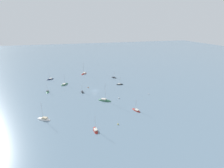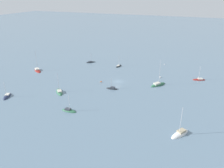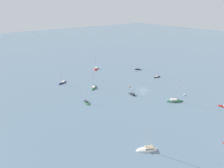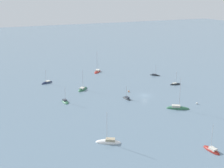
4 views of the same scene
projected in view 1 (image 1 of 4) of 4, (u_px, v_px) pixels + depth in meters
The scene contains 16 objects.
ground_plane at pixel (95, 91), 123.51m from camera, with size 600.00×600.00×0.00m, color slate.
sailboat_0 at pixel (105, 101), 107.69m from camera, with size 6.78×8.30×12.67m.
sailboat_1 at pixel (120, 84), 135.76m from camera, with size 2.30×5.69×6.78m.
sailboat_2 at pixel (82, 92), 120.78m from camera, with size 5.35×1.87×5.74m.
sailboat_3 at pixel (136, 110), 95.71m from camera, with size 6.30×3.97×7.37m.
sailboat_4 at pixel (48, 92), 121.25m from camera, with size 5.75×2.07×6.75m.
sailboat_5 at pixel (65, 85), 135.31m from camera, with size 6.68×6.85×9.48m.
sailboat_6 at pixel (44, 119), 86.85m from camera, with size 5.71×7.41×10.24m.
sailboat_7 at pixel (84, 74), 164.07m from camera, with size 8.27×7.20×11.74m.
sailboat_8 at pixel (114, 78), 152.27m from camera, with size 5.47×4.98×5.95m.
sailboat_9 at pixel (50, 79), 147.98m from camera, with size 4.59×6.57×7.40m.
sailboat_10 at pixel (96, 130), 77.97m from camera, with size 5.89×1.96×8.27m.
mooring_buoy_0 at pixel (88, 87), 128.97m from camera, with size 0.60×0.60×0.60m.
mooring_buoy_1 at pixel (118, 124), 82.50m from camera, with size 0.57×0.57×0.57m.
mooring_buoy_2 at pixel (149, 94), 117.52m from camera, with size 0.50×0.50×0.50m.
mooring_buoy_3 at pixel (119, 98), 110.69m from camera, with size 0.72×0.72×0.72m.
Camera 1 is at (-113.87, 19.42, 45.65)m, focal length 28.00 mm.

